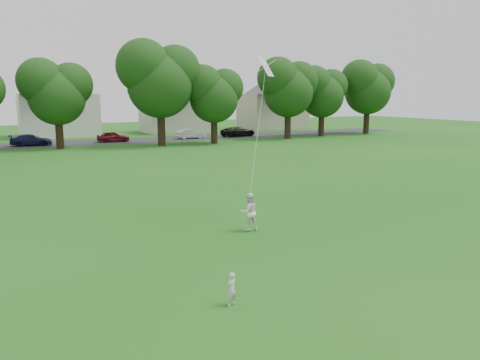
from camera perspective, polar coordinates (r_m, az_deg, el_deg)
ground at (r=14.94m, az=4.75°, el=-9.83°), size 160.00×160.00×0.00m
street at (r=54.56m, az=-19.80°, el=4.26°), size 90.00×7.00×0.01m
toddler at (r=11.82m, az=-1.07°, el=-13.14°), size 0.37×0.31×0.85m
older_boy at (r=17.91m, az=1.08°, el=-3.91°), size 0.75×0.60×1.48m
kite at (r=18.77m, az=2.18°, el=5.89°), size 1.49×1.51×6.01m
tree_row at (r=49.01m, az=-15.44°, el=11.38°), size 81.18×8.69×11.00m
parked_cars at (r=53.23m, az=-22.33°, el=4.62°), size 54.46×2.56×1.25m
house_row at (r=64.35m, az=-20.59°, el=9.56°), size 77.30×14.22×10.03m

